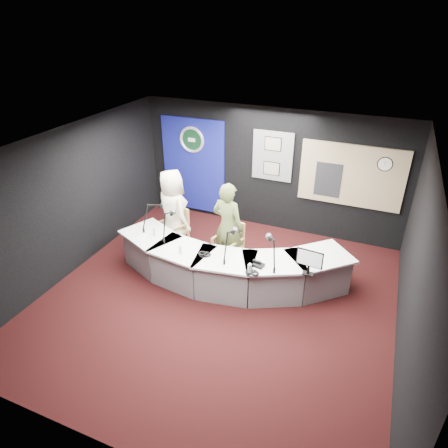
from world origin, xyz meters
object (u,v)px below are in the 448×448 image
at_px(broadcast_desk, 226,265).
at_px(person_woman, 228,227).
at_px(armchair_left, 174,228).
at_px(person_man, 173,212).
at_px(armchair_right, 228,245).

distance_m(broadcast_desk, person_woman, 0.75).
height_order(armchair_left, person_man, person_man).
xyz_separation_m(armchair_left, armchair_right, (1.29, -0.16, -0.03)).
relative_size(person_man, person_woman, 1.00).
distance_m(armchair_left, armchair_right, 1.30).
distance_m(armchair_left, person_man, 0.38).
relative_size(broadcast_desk, person_woman, 2.49).
bearing_deg(person_woman, armchair_right, -0.00).
bearing_deg(armchair_left, broadcast_desk, 1.86).
distance_m(broadcast_desk, armchair_left, 1.62).
relative_size(broadcast_desk, armchair_left, 4.31).
xyz_separation_m(armchair_right, person_man, (-1.29, 0.16, 0.41)).
xyz_separation_m(broadcast_desk, person_man, (-1.47, 0.67, 0.53)).
bearing_deg(broadcast_desk, armchair_left, 155.62).
bearing_deg(armchair_right, person_man, -169.00).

